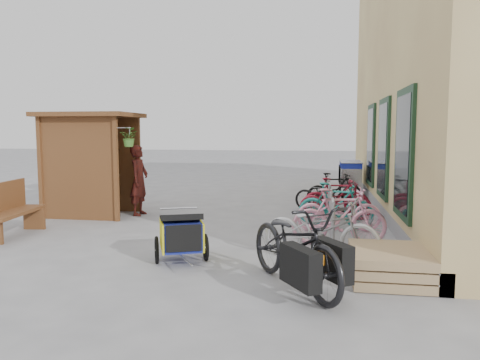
% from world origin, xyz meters
% --- Properties ---
extents(ground, '(80.00, 80.00, 0.00)m').
position_xyz_m(ground, '(0.00, 0.00, 0.00)').
color(ground, '#959597').
extents(kiosk, '(2.49, 1.65, 2.40)m').
position_xyz_m(kiosk, '(-3.28, 2.47, 1.55)').
color(kiosk, brown).
rests_on(kiosk, ground).
extents(bike_rack, '(0.05, 5.35, 0.86)m').
position_xyz_m(bike_rack, '(2.30, 2.40, 0.52)').
color(bike_rack, '#A5A8AD').
rests_on(bike_rack, ground).
extents(pallet_stack, '(1.00, 1.20, 0.40)m').
position_xyz_m(pallet_stack, '(3.00, -1.40, 0.21)').
color(pallet_stack, tan).
rests_on(pallet_stack, ground).
extents(bench, '(0.67, 1.66, 1.02)m').
position_xyz_m(bench, '(-3.68, 0.14, 0.52)').
color(bench, brown).
rests_on(bench, ground).
extents(shopping_carts, '(0.61, 2.07, 1.10)m').
position_xyz_m(shopping_carts, '(3.00, 6.83, 0.64)').
color(shopping_carts, silver).
rests_on(shopping_carts, ground).
extents(child_trailer, '(0.90, 1.36, 0.79)m').
position_xyz_m(child_trailer, '(0.01, -0.99, 0.44)').
color(child_trailer, navy).
rests_on(child_trailer, ground).
extents(cargo_bike, '(1.77, 2.17, 1.11)m').
position_xyz_m(cargo_bike, '(1.78, -1.95, 0.55)').
color(cargo_bike, black).
rests_on(cargo_bike, ground).
extents(person_kiosk, '(0.42, 0.62, 1.65)m').
position_xyz_m(person_kiosk, '(-2.11, 2.67, 0.83)').
color(person_kiosk, maroon).
rests_on(person_kiosk, ground).
extents(bike_0, '(1.94, 1.11, 0.96)m').
position_xyz_m(bike_0, '(2.10, -0.56, 0.48)').
color(bike_0, '#B6B7BB').
rests_on(bike_0, ground).
extents(bike_1, '(1.69, 0.63, 0.99)m').
position_xyz_m(bike_1, '(2.42, 0.48, 0.50)').
color(bike_1, '#F8A0C1').
rests_on(bike_1, ground).
extents(bike_2, '(1.70, 0.73, 0.87)m').
position_xyz_m(bike_2, '(2.47, 1.62, 0.43)').
color(bike_2, '#F8A0C1').
rests_on(bike_2, ground).
extents(bike_3, '(1.60, 0.74, 0.93)m').
position_xyz_m(bike_3, '(2.41, 1.96, 0.46)').
color(bike_3, teal).
rests_on(bike_3, ground).
extents(bike_4, '(1.63, 0.62, 0.84)m').
position_xyz_m(bike_4, '(2.45, 2.85, 0.42)').
color(bike_4, maroon).
rests_on(bike_4, ground).
extents(bike_5, '(1.55, 0.52, 0.92)m').
position_xyz_m(bike_5, '(2.47, 3.12, 0.46)').
color(bike_5, maroon).
rests_on(bike_5, ground).
extents(bike_6, '(1.62, 0.92, 0.81)m').
position_xyz_m(bike_6, '(2.24, 3.92, 0.40)').
color(bike_6, black).
rests_on(bike_6, ground).
extents(bike_7, '(1.57, 0.81, 0.91)m').
position_xyz_m(bike_7, '(2.50, 4.59, 0.45)').
color(bike_7, black).
rests_on(bike_7, ground).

